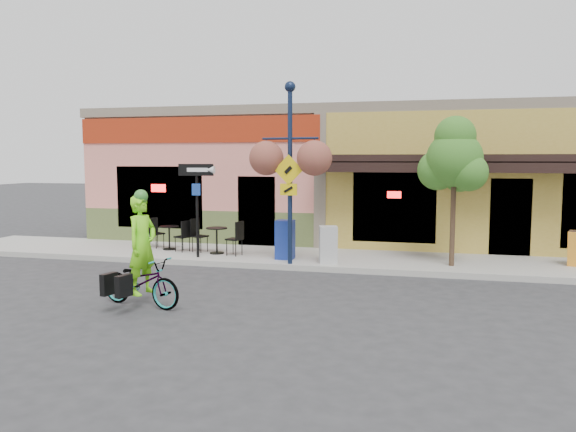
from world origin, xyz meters
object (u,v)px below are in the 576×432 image
object	(u,v)px
building	(368,175)
cyclist_rider	(143,258)
one_way_sign	(197,211)
newspaper_box_blue	(285,240)
bicycle	(141,282)
street_tree	(454,191)
lamp_post	(290,174)
newspaper_box_grey	(328,245)

from	to	relation	value
building	cyclist_rider	world-z (taller)	building
one_way_sign	newspaper_box_blue	distance (m)	2.53
bicycle	street_tree	bearing A→B (deg)	-37.27
one_way_sign	newspaper_box_blue	bearing A→B (deg)	2.42
lamp_post	newspaper_box_grey	distance (m)	2.09
one_way_sign	newspaper_box_grey	size ratio (longest dim) A/B	2.66
building	street_tree	bearing A→B (deg)	-65.61
cyclist_rider	newspaper_box_blue	bearing A→B (deg)	-4.94
lamp_post	one_way_sign	distance (m)	2.90
bicycle	newspaper_box_blue	world-z (taller)	newspaper_box_blue
one_way_sign	newspaper_box_blue	world-z (taller)	one_way_sign
one_way_sign	street_tree	world-z (taller)	street_tree
building	lamp_post	bearing A→B (deg)	-100.34
cyclist_rider	newspaper_box_grey	xyz separation A→B (m)	(2.80, 4.56, -0.32)
cyclist_rider	lamp_post	world-z (taller)	lamp_post
bicycle	newspaper_box_grey	size ratio (longest dim) A/B	1.90
lamp_post	newspaper_box_grey	xyz separation A→B (m)	(0.93, 0.34, -1.83)
one_way_sign	building	bearing A→B (deg)	53.76
one_way_sign	newspaper_box_blue	size ratio (longest dim) A/B	2.43
bicycle	cyclist_rider	size ratio (longest dim) A/B	0.96
bicycle	lamp_post	size ratio (longest dim) A/B	0.39
cyclist_rider	newspaper_box_grey	world-z (taller)	cyclist_rider
building	newspaper_box_blue	world-z (taller)	building
newspaper_box_grey	building	bearing A→B (deg)	71.82
lamp_post	newspaper_box_blue	world-z (taller)	lamp_post
newspaper_box_blue	street_tree	world-z (taller)	street_tree
cyclist_rider	newspaper_box_blue	world-z (taller)	cyclist_rider
building	lamp_post	xyz separation A→B (m)	(-1.25, -6.85, 0.21)
building	newspaper_box_grey	size ratio (longest dim) A/B	18.95
bicycle	newspaper_box_grey	xyz separation A→B (m)	(2.85, 4.56, 0.15)
lamp_post	street_tree	size ratio (longest dim) A/B	1.22
cyclist_rider	street_tree	distance (m)	7.77
cyclist_rider	street_tree	size ratio (longest dim) A/B	0.50
lamp_post	street_tree	bearing A→B (deg)	14.62
one_way_sign	street_tree	size ratio (longest dim) A/B	0.67
cyclist_rider	lamp_post	distance (m)	4.86
bicycle	cyclist_rider	bearing A→B (deg)	-77.10
cyclist_rider	street_tree	bearing A→B (deg)	-37.03
building	bicycle	size ratio (longest dim) A/B	9.99
cyclist_rider	one_way_sign	world-z (taller)	one_way_sign
newspaper_box_blue	bicycle	bearing A→B (deg)	-108.33
bicycle	street_tree	distance (m)	7.89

